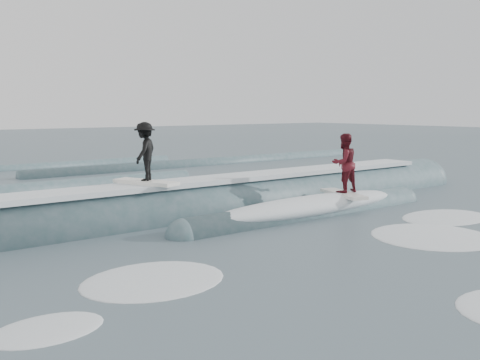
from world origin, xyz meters
TOP-DOWN VIEW (x-y plane):
  - ground at (0.00, 0.00)m, footprint 160.00×160.00m
  - breaking_wave at (0.26, 5.78)m, footprint 23.56×3.80m
  - surfer_black at (-2.59, 6.09)m, footprint 1.25×2.06m
  - surfer_red at (3.20, 3.89)m, footprint 1.10×2.07m
  - whitewater at (-0.19, -0.18)m, footprint 14.30×6.84m
  - far_swells at (0.07, 17.65)m, footprint 37.51×8.65m

SIDE VIEW (x-z plane):
  - ground at x=0.00m, z-range 0.00..0.00m
  - whitewater at x=-0.19m, z-range -0.05..0.05m
  - far_swells at x=0.07m, z-range -0.40..0.40m
  - breaking_wave at x=0.26m, z-range -0.98..1.07m
  - surfer_red at x=3.20m, z-range 0.44..2.40m
  - surfer_black at x=-2.59m, z-range 1.06..2.81m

